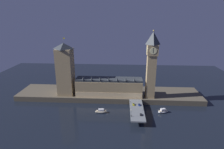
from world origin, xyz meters
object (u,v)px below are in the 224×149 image
Objects in this scene: boat_upstream at (101,111)px; pedestrian_near_rail at (131,116)px; clock_tower at (152,63)px; pedestrian_mid_walk at (143,110)px; boat_downstream at (163,111)px; pedestrian_far_rail at (130,102)px; car_northbound_lead at (133,104)px; victoria_tower at (65,69)px; car_southbound_trail at (139,105)px; street_lamp_near at (131,112)px; car_southbound_lead at (141,115)px.

pedestrian_near_rail is at bearing -29.78° from boat_upstream.
pedestrian_mid_walk is at bearing -107.14° from clock_tower.
pedestrian_near_rail reaches higher than boat_downstream.
pedestrian_near_rail is 1.16× the size of pedestrian_far_rail.
boat_downstream is (63.63, 3.74, 0.15)m from boat_upstream.
car_northbound_lead is 0.37× the size of boat_upstream.
victoria_tower is 93.20m from car_southbound_trail.
pedestrian_near_rail is 0.26× the size of street_lamp_near.
car_southbound_trail is 2.37× the size of pedestrian_mid_walk.
clock_tower is 59.67m from car_southbound_lead.
clock_tower is 6.03× the size of boat_upstream.
boat_downstream reaches higher than boat_upstream.
street_lamp_near is 0.63× the size of boat_downstream.
pedestrian_far_rail is at bearing 89.23° from street_lamp_near.
car_northbound_lead is at bearing 176.36° from car_southbound_trail.
clock_tower is 19.15× the size of car_southbound_lead.
clock_tower is 1.13× the size of victoria_tower.
street_lamp_near reaches higher than car_southbound_lead.
pedestrian_near_rail is 0.16× the size of boat_downstream.
boat_upstream is (-30.39, -12.68, -5.77)m from pedestrian_far_rail.
clock_tower is at bearing 28.69° from boat_upstream.
car_northbound_lead is (78.31, -26.17, -29.53)m from victoria_tower.
street_lamp_near is at bearing 147.76° from pedestrian_near_rail.
car_southbound_trail is 0.35× the size of boat_upstream.
victoria_tower is 99.57m from pedestrian_mid_walk.
boat_upstream is (44.93, -32.87, -35.19)m from victoria_tower.
pedestrian_near_rail is 30.07m from pedestrian_far_rail.
pedestrian_near_rail reaches higher than boat_upstream.
car_northbound_lead is at bearing -18.48° from victoria_tower.
boat_downstream is at bearing -15.02° from victoria_tower.
boat_downstream is at bearing 3.36° from boat_upstream.
car_southbound_trail is 25.35m from pedestrian_near_rail.
pedestrian_near_rail reaches higher than car_northbound_lead.
car_southbound_lead is 0.56× the size of street_lamp_near.
victoria_tower is at bearing 177.69° from clock_tower.
victoria_tower is 42.48× the size of pedestrian_far_rail.
clock_tower reaches higher than car_southbound_trail.
clock_tower is 47.72m from pedestrian_far_rail.
victoria_tower is 16.94× the size of car_southbound_lead.
victoria_tower is 93.71m from street_lamp_near.
pedestrian_mid_walk reaches higher than boat_upstream.
car_southbound_trail is (84.30, -26.56, -29.57)m from victoria_tower.
car_southbound_lead is (84.30, -47.02, -29.59)m from victoria_tower.
car_southbound_lead is 0.89× the size of car_southbound_trail.
street_lamp_near is (-9.39, -2.98, 3.72)m from car_southbound_lead.
boat_downstream is (108.56, -29.13, -35.03)m from victoria_tower.
car_northbound_lead is 34.51m from boat_upstream.
clock_tower is 52.54m from pedestrian_mid_walk.
boat_upstream is 1.13× the size of boat_downstream.
car_southbound_trail reaches higher than boat_upstream.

